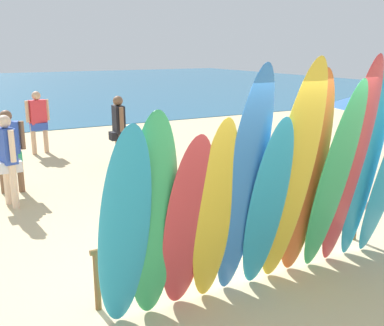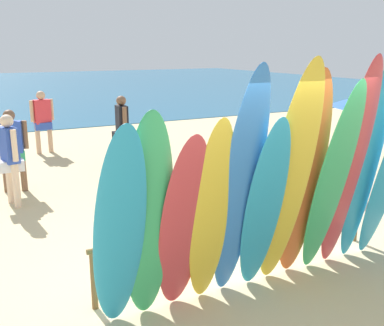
# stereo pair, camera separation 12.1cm
# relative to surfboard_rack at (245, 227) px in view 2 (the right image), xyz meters

# --- Properties ---
(ground) EXTENTS (60.00, 60.00, 0.00)m
(ground) POSITION_rel_surfboard_rack_xyz_m (0.00, 14.00, -0.59)
(ground) COLOR #D3BC8C
(ocean_water) EXTENTS (60.00, 40.00, 0.02)m
(ocean_water) POSITION_rel_surfboard_rack_xyz_m (0.00, 31.68, -0.58)
(ocean_water) COLOR #235B7F
(ocean_water) RESTS_ON ground
(surfboard_rack) EXTENTS (4.10, 0.07, 0.72)m
(surfboard_rack) POSITION_rel_surfboard_rack_xyz_m (0.00, 0.00, 0.00)
(surfboard_rack) COLOR brown
(surfboard_rack) RESTS_ON ground
(surfboard_teal_0) EXTENTS (0.57, 0.64, 2.21)m
(surfboard_teal_0) POSITION_rel_surfboard_rack_xyz_m (-1.85, -0.57, 0.52)
(surfboard_teal_0) COLOR #289EC6
(surfboard_teal_0) RESTS_ON ground
(surfboard_green_1) EXTENTS (0.55, 0.50, 2.30)m
(surfboard_green_1) POSITION_rel_surfboard_rack_xyz_m (-1.53, -0.51, 0.56)
(surfboard_green_1) COLOR #38B266
(surfboard_green_1) RESTS_ON ground
(surfboard_red_2) EXTENTS (0.62, 0.59, 2.04)m
(surfboard_red_2) POSITION_rel_surfboard_rack_xyz_m (-1.13, -0.51, 0.43)
(surfboard_red_2) COLOR #D13D42
(surfboard_red_2) RESTS_ON ground
(surfboard_yellow_3) EXTENTS (0.49, 0.56, 2.18)m
(surfboard_yellow_3) POSITION_rel_surfboard_rack_xyz_m (-0.82, -0.53, 0.50)
(surfboard_yellow_3) COLOR yellow
(surfboard_yellow_3) RESTS_ON ground
(surfboard_blue_4) EXTENTS (0.54, 0.72, 2.71)m
(surfboard_blue_4) POSITION_rel_surfboard_rack_xyz_m (-0.49, -0.59, 0.76)
(surfboard_blue_4) COLOR #337AD1
(surfboard_blue_4) RESTS_ON ground
(surfboard_teal_5) EXTENTS (0.53, 0.70, 2.16)m
(surfboard_teal_5) POSITION_rel_surfboard_rack_xyz_m (-0.17, -0.60, 0.49)
(surfboard_teal_5) COLOR #289EC6
(surfboard_teal_5) RESTS_ON ground
(surfboard_yellow_6) EXTENTS (0.60, 0.80, 2.76)m
(surfboard_yellow_6) POSITION_rel_surfboard_rack_xyz_m (0.15, -0.63, 0.79)
(surfboard_yellow_6) COLOR yellow
(surfboard_yellow_6) RESTS_ON ground
(surfboard_orange_7) EXTENTS (0.60, 0.59, 2.63)m
(surfboard_orange_7) POSITION_rel_surfboard_rack_xyz_m (0.48, -0.50, 0.73)
(surfboard_orange_7) COLOR orange
(surfboard_orange_7) RESTS_ON ground
(surfboard_green_8) EXTENTS (0.61, 0.73, 2.52)m
(surfboard_green_8) POSITION_rel_surfboard_rack_xyz_m (0.84, -0.60, 0.67)
(surfboard_green_8) COLOR #38B266
(surfboard_green_8) RESTS_ON ground
(surfboard_red_9) EXTENTS (0.61, 0.66, 2.78)m
(surfboard_red_9) POSITION_rel_surfboard_rack_xyz_m (1.18, -0.54, 0.80)
(surfboard_red_9) COLOR #D13D42
(surfboard_red_9) RESTS_ON ground
(surfboard_teal_10) EXTENTS (0.47, 0.54, 2.77)m
(surfboard_teal_10) POSITION_rel_surfboard_rack_xyz_m (1.51, -0.51, 0.80)
(surfboard_teal_10) COLOR #289EC6
(surfboard_teal_10) RESTS_ON ground
(beachgoer_strolling) EXTENTS (0.63, 0.30, 1.70)m
(beachgoer_strolling) POSITION_rel_surfboard_rack_xyz_m (-1.11, 8.20, 0.39)
(beachgoer_strolling) COLOR tan
(beachgoer_strolling) RESTS_ON ground
(beachgoer_by_water) EXTENTS (0.45, 0.65, 1.72)m
(beachgoer_by_water) POSITION_rel_surfboard_rack_xyz_m (0.35, 5.85, 0.40)
(beachgoer_by_water) COLOR brown
(beachgoer_by_water) RESTS_ON ground
(beachgoer_photographing) EXTENTS (0.44, 0.62, 1.68)m
(beachgoer_photographing) POSITION_rel_surfboard_rack_xyz_m (-2.37, 4.06, 0.38)
(beachgoer_photographing) COLOR beige
(beachgoer_photographing) RESTS_ON ground
(beachgoer_midbeach) EXTENTS (0.62, 0.30, 1.66)m
(beachgoer_midbeach) POSITION_rel_surfboard_rack_xyz_m (-2.25, 4.91, 0.37)
(beachgoer_midbeach) COLOR brown
(beachgoer_midbeach) RESTS_ON ground
(beach_chair_red) EXTENTS (0.52, 0.74, 0.80)m
(beach_chair_red) POSITION_rel_surfboard_rack_xyz_m (3.24, 1.62, -0.17)
(beach_chair_red) COLOR #B7B7BC
(beach_chair_red) RESTS_ON ground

